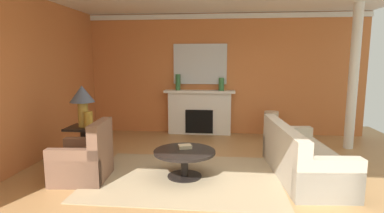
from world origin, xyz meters
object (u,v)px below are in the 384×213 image
at_px(vase_on_side_table, 88,120).
at_px(fireplace, 200,113).
at_px(table_lamp, 82,98).
at_px(vase_mantel_left, 178,82).
at_px(vase_tall_corner, 271,125).
at_px(mantel_mirror, 200,64).
at_px(armchair_near_window, 84,161).
at_px(coffee_table, 185,157).
at_px(side_table, 85,142).
at_px(vase_mantel_right, 221,84).
at_px(sofa, 301,159).

bearing_deg(vase_on_side_table, fireplace, 56.16).
xyz_separation_m(table_lamp, vase_mantel_left, (1.37, 2.47, 0.12)).
xyz_separation_m(fireplace, vase_on_side_table, (-1.77, -2.64, 0.31)).
bearing_deg(vase_tall_corner, mantel_mirror, 166.65).
distance_m(mantel_mirror, vase_tall_corner, 2.33).
xyz_separation_m(mantel_mirror, vase_mantel_left, (-0.55, -0.17, -0.46)).
relative_size(armchair_near_window, vase_on_side_table, 3.15).
bearing_deg(vase_tall_corner, armchair_near_window, -138.60).
relative_size(armchair_near_window, vase_mantel_left, 2.34).
bearing_deg(coffee_table, side_table, 165.77).
distance_m(fireplace, vase_mantel_right, 0.94).
bearing_deg(armchair_near_window, vase_mantel_right, 56.35).
distance_m(fireplace, side_table, 3.17).
xyz_separation_m(mantel_mirror, side_table, (-1.92, -2.64, -1.40)).
height_order(sofa, armchair_near_window, armchair_near_window).
xyz_separation_m(vase_tall_corner, vase_mantel_right, (-1.22, 0.25, 0.96)).
bearing_deg(armchair_near_window, fireplace, 64.05).
relative_size(mantel_mirror, armchair_near_window, 1.43).
bearing_deg(mantel_mirror, vase_mantel_left, -162.82).
bearing_deg(fireplace, mantel_mirror, 90.00).
height_order(sofa, vase_tall_corner, sofa).
bearing_deg(coffee_table, armchair_near_window, -170.89).
distance_m(vase_mantel_left, vase_mantel_right, 1.10).
distance_m(coffee_table, vase_on_side_table, 1.87).
bearing_deg(vase_mantel_left, table_lamp, -119.01).
distance_m(fireplace, vase_mantel_left, 0.97).
height_order(table_lamp, vase_mantel_right, vase_mantel_right).
distance_m(sofa, vase_mantel_left, 3.78).
relative_size(fireplace, vase_on_side_table, 5.96).
height_order(armchair_near_window, vase_on_side_table, vase_on_side_table).
distance_m(coffee_table, vase_mantel_left, 3.17).
height_order(side_table, table_lamp, table_lamp).
bearing_deg(side_table, mantel_mirror, 53.98).
bearing_deg(mantel_mirror, side_table, -126.02).
bearing_deg(vase_mantel_left, armchair_near_window, -107.89).
xyz_separation_m(vase_tall_corner, vase_on_side_table, (-3.54, -2.34, 0.51)).
bearing_deg(vase_mantel_left, fireplace, 5.12).
bearing_deg(mantel_mirror, armchair_near_window, -115.14).
xyz_separation_m(fireplace, vase_mantel_left, (-0.55, -0.05, 0.80)).
bearing_deg(vase_mantel_right, vase_tall_corner, -11.59).
height_order(fireplace, vase_on_side_table, fireplace).
height_order(sofa, vase_mantel_left, vase_mantel_left).
bearing_deg(coffee_table, vase_tall_corner, 56.72).
height_order(armchair_near_window, table_lamp, table_lamp).
height_order(mantel_mirror, side_table, mantel_mirror).
height_order(fireplace, vase_mantel_right, vase_mantel_right).
bearing_deg(vase_tall_corner, vase_mantel_right, 168.41).
relative_size(mantel_mirror, vase_mantel_left, 3.36).
bearing_deg(table_lamp, vase_mantel_right, 45.01).
bearing_deg(coffee_table, vase_mantel_left, 100.43).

